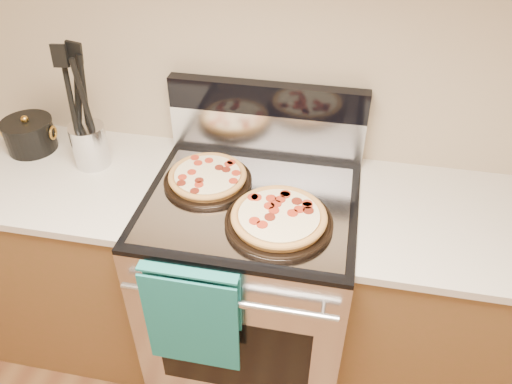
% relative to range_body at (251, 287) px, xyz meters
% --- Properties ---
extents(wall_back, '(4.00, 0.00, 4.00)m').
position_rel_range_body_xyz_m(wall_back, '(0.00, 0.35, 0.90)').
color(wall_back, tan).
rests_on(wall_back, ground).
extents(range_body, '(0.76, 0.68, 0.90)m').
position_rel_range_body_xyz_m(range_body, '(0.00, 0.00, 0.00)').
color(range_body, '#B7B7BC').
rests_on(range_body, ground).
extents(oven_window, '(0.56, 0.01, 0.40)m').
position_rel_range_body_xyz_m(oven_window, '(0.00, -0.34, 0.00)').
color(oven_window, black).
rests_on(oven_window, range_body).
extents(cooktop, '(0.76, 0.68, 0.02)m').
position_rel_range_body_xyz_m(cooktop, '(0.00, 0.00, 0.46)').
color(cooktop, black).
rests_on(cooktop, range_body).
extents(backsplash_lower, '(0.76, 0.06, 0.18)m').
position_rel_range_body_xyz_m(backsplash_lower, '(0.00, 0.31, 0.56)').
color(backsplash_lower, silver).
rests_on(backsplash_lower, cooktop).
extents(backsplash_upper, '(0.76, 0.06, 0.12)m').
position_rel_range_body_xyz_m(backsplash_upper, '(0.00, 0.31, 0.71)').
color(backsplash_upper, black).
rests_on(backsplash_upper, backsplash_lower).
extents(oven_handle, '(0.70, 0.03, 0.03)m').
position_rel_range_body_xyz_m(oven_handle, '(0.00, -0.38, 0.35)').
color(oven_handle, silver).
rests_on(oven_handle, range_body).
extents(dish_towel, '(0.32, 0.05, 0.42)m').
position_rel_range_body_xyz_m(dish_towel, '(-0.12, -0.38, 0.25)').
color(dish_towel, '#167269').
rests_on(dish_towel, oven_handle).
extents(foil_sheet, '(0.70, 0.55, 0.01)m').
position_rel_range_body_xyz_m(foil_sheet, '(0.00, -0.03, 0.47)').
color(foil_sheet, gray).
rests_on(foil_sheet, cooktop).
extents(cabinet_left, '(1.00, 0.62, 0.88)m').
position_rel_range_body_xyz_m(cabinet_left, '(-0.88, 0.03, -0.01)').
color(cabinet_left, brown).
rests_on(cabinet_left, ground).
extents(countertop_left, '(1.02, 0.64, 0.03)m').
position_rel_range_body_xyz_m(countertop_left, '(-0.88, 0.03, 0.45)').
color(countertop_left, beige).
rests_on(countertop_left, cabinet_left).
extents(cabinet_right, '(1.00, 0.62, 0.88)m').
position_rel_range_body_xyz_m(cabinet_right, '(0.88, 0.03, -0.01)').
color(cabinet_right, brown).
rests_on(cabinet_right, ground).
extents(countertop_right, '(1.02, 0.64, 0.03)m').
position_rel_range_body_xyz_m(countertop_right, '(0.88, 0.03, 0.45)').
color(countertop_right, beige).
rests_on(countertop_right, cabinet_right).
extents(pepperoni_pizza_back, '(0.35, 0.35, 0.04)m').
position_rel_range_body_xyz_m(pepperoni_pizza_back, '(-0.17, 0.06, 0.50)').
color(pepperoni_pizza_back, '#BB8439').
rests_on(pepperoni_pizza_back, foil_sheet).
extents(pepperoni_pizza_front, '(0.45, 0.45, 0.05)m').
position_rel_range_body_xyz_m(pepperoni_pizza_front, '(0.12, -0.12, 0.50)').
color(pepperoni_pizza_front, '#BB8439').
rests_on(pepperoni_pizza_front, foil_sheet).
extents(utensil_crock, '(0.17, 0.17, 0.17)m').
position_rel_range_body_xyz_m(utensil_crock, '(-0.66, 0.11, 0.54)').
color(utensil_crock, silver).
rests_on(utensil_crock, countertop_left).
extents(saucepan, '(0.21, 0.21, 0.12)m').
position_rel_range_body_xyz_m(saucepan, '(-0.95, 0.16, 0.52)').
color(saucepan, black).
rests_on(saucepan, countertop_left).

